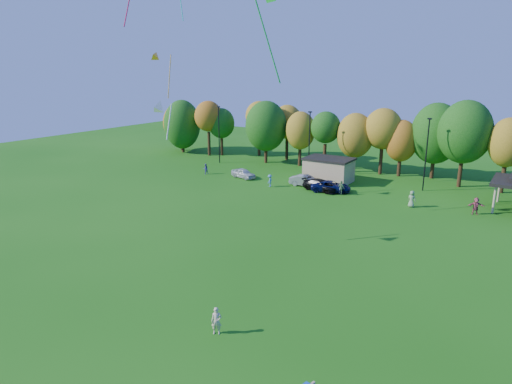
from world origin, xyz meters
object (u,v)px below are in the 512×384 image
Objects in this scene: car_a at (243,173)px; car_c at (331,186)px; car_b at (306,181)px; car_d at (321,185)px; kite_flyer at (217,321)px.

car_c is at bearing -77.46° from car_a.
car_d is at bearing -120.97° from car_b.
car_d is at bearing 83.21° from car_c.
kite_flyer reaches higher than car_c.
car_a is 13.31m from car_c.
car_c is at bearing -110.47° from car_b.
kite_flyer is at bearing -169.28° from car_b.
car_a is 12.07m from car_d.
car_d is (-8.41, 32.46, -0.12)m from kite_flyer.
car_b is 3.94m from car_c.
car_c is 1.01× the size of car_d.
car_d reaches higher than car_c.
kite_flyer is at bearing -134.70° from car_a.
kite_flyer reaches higher than car_a.
car_d is at bearing -78.69° from car_a.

